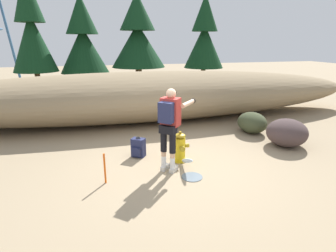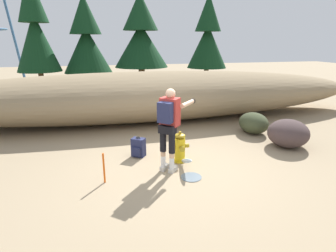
% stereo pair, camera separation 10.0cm
% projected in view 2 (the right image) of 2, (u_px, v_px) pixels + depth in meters
% --- Properties ---
extents(ground_plane, '(56.00, 56.00, 0.04)m').
position_uv_depth(ground_plane, '(176.00, 169.00, 5.89)').
color(ground_plane, '#998466').
extents(dirt_embankment, '(16.19, 3.20, 1.63)m').
position_uv_depth(dirt_embankment, '(144.00, 96.00, 9.37)').
color(dirt_embankment, '#897556').
rests_on(dirt_embankment, ground_plane).
extents(fire_hydrant, '(0.41, 0.36, 0.70)m').
position_uv_depth(fire_hydrant, '(180.00, 148.00, 6.13)').
color(fire_hydrant, gold).
rests_on(fire_hydrant, ground_plane).
extents(hydrant_water_jet, '(0.41, 0.88, 0.40)m').
position_uv_depth(hydrant_water_jet, '(187.00, 164.00, 5.65)').
color(hydrant_water_jet, silver).
rests_on(hydrant_water_jet, ground_plane).
extents(utility_worker, '(0.93, 0.98, 1.71)m').
position_uv_depth(utility_worker, '(170.00, 120.00, 5.48)').
color(utility_worker, beige).
rests_on(utility_worker, ground_plane).
extents(spare_backpack, '(0.36, 0.36, 0.47)m').
position_uv_depth(spare_backpack, '(138.00, 148.00, 6.42)').
color(spare_backpack, '#23284C').
rests_on(spare_backpack, ground_plane).
extents(boulder_large, '(1.50, 1.50, 0.70)m').
position_uv_depth(boulder_large, '(288.00, 133.00, 7.02)').
color(boulder_large, '#453635').
rests_on(boulder_large, ground_plane).
extents(boulder_mid, '(0.80, 0.96, 0.61)m').
position_uv_depth(boulder_mid, '(254.00, 123.00, 8.05)').
color(boulder_mid, '#3A4229').
rests_on(boulder_mid, ground_plane).
extents(pine_tree_far_left, '(2.05, 2.05, 5.68)m').
position_uv_depth(pine_tree_far_left, '(35.00, 31.00, 12.87)').
color(pine_tree_far_left, '#47331E').
rests_on(pine_tree_far_left, ground_plane).
extents(pine_tree_left, '(2.50, 2.50, 4.92)m').
position_uv_depth(pine_tree_left, '(86.00, 41.00, 14.32)').
color(pine_tree_left, '#47331E').
rests_on(pine_tree_left, ground_plane).
extents(pine_tree_center, '(2.88, 2.88, 5.07)m').
position_uv_depth(pine_tree_center, '(141.00, 37.00, 14.71)').
color(pine_tree_center, '#47331E').
rests_on(pine_tree_center, ground_plane).
extents(pine_tree_right, '(2.30, 2.30, 5.21)m').
position_uv_depth(pine_tree_right, '(208.00, 38.00, 15.95)').
color(pine_tree_right, '#47331E').
rests_on(pine_tree_right, ground_plane).
extents(survey_stake, '(0.04, 0.04, 0.60)m').
position_uv_depth(survey_stake, '(104.00, 168.00, 5.19)').
color(survey_stake, '#E55914').
rests_on(survey_stake, ground_plane).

